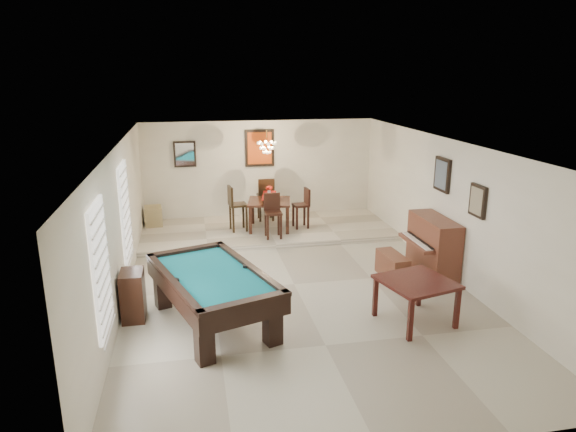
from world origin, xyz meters
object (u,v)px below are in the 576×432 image
object	(u,v)px
pool_table	(213,299)
chandelier	(267,143)
dining_chair_west	(238,208)
dining_table	(269,212)
apothecary_chest	(133,295)
dining_chair_east	(301,208)
square_table	(415,301)
dining_chair_south	(273,216)
flower_vase	(269,191)
upright_piano	(427,247)
piano_bench	(392,266)
dining_chair_north	(265,199)
corner_bench	(153,216)

from	to	relation	value
pool_table	chandelier	distance (m)	5.05
dining_chair_west	dining_table	bearing A→B (deg)	-99.17
apothecary_chest	dining_chair_east	distance (m)	5.35
square_table	dining_chair_south	distance (m)	4.54
dining_table	dining_chair_west	size ratio (longest dim) A/B	0.91
flower_vase	dining_chair_south	size ratio (longest dim) A/B	0.24
upright_piano	square_table	bearing A→B (deg)	-119.96
dining_table	dining_chair_east	world-z (taller)	dining_chair_east
dining_chair_south	dining_chair_east	xyz separation A→B (m)	(0.79, 0.67, -0.02)
square_table	piano_bench	bearing A→B (deg)	78.99
dining_chair_west	chandelier	xyz separation A→B (m)	(0.71, 0.03, 1.53)
flower_vase	dining_chair_north	bearing A→B (deg)	88.21
dining_chair_south	dining_chair_west	size ratio (longest dim) A/B	0.93
upright_piano	dining_chair_north	world-z (taller)	dining_chair_north
apothecary_chest	flower_vase	bearing A→B (deg)	54.88
pool_table	dining_chair_east	distance (m)	4.98
square_table	dining_chair_west	xyz separation A→B (m)	(-2.27, 4.98, 0.31)
piano_bench	dining_chair_south	world-z (taller)	dining_chair_south
piano_bench	dining_chair_north	bearing A→B (deg)	114.82
apothecary_chest	dining_chair_north	bearing A→B (deg)	59.36
apothecary_chest	dining_chair_south	world-z (taller)	dining_chair_south
apothecary_chest	corner_bench	bearing A→B (deg)	89.56
dining_table	dining_chair_south	xyz separation A→B (m)	(-0.02, -0.71, 0.10)
apothecary_chest	corner_bench	size ratio (longest dim) A/B	1.54
pool_table	chandelier	bearing A→B (deg)	52.36
upright_piano	corner_bench	bearing A→B (deg)	143.13
dining_chair_south	corner_bench	distance (m)	3.18
apothecary_chest	dining_chair_west	xyz separation A→B (m)	(2.07, 4.02, 0.27)
dining_chair_south	dining_chair_north	world-z (taller)	dining_chair_north
dining_chair_east	corner_bench	bearing A→B (deg)	-110.23
pool_table	upright_piano	xyz separation A→B (m)	(4.14, 1.27, 0.15)
upright_piano	dining_chair_west	xyz separation A→B (m)	(-3.31, 3.18, 0.10)
flower_vase	chandelier	size ratio (longest dim) A/B	0.41
piano_bench	dining_chair_south	size ratio (longest dim) A/B	0.83
pool_table	dining_chair_east	world-z (taller)	dining_chair_east
pool_table	piano_bench	size ratio (longest dim) A/B	2.94
dining_chair_south	chandelier	world-z (taller)	chandelier
dining_table	dining_chair_east	bearing A→B (deg)	-3.06
pool_table	upright_piano	bearing A→B (deg)	-1.61
dining_chair_north	flower_vase	bearing A→B (deg)	87.95
dining_chair_south	dining_table	bearing A→B (deg)	88.10
square_table	flower_vase	xyz separation A→B (m)	(-1.52, 4.97, 0.72)
apothecary_chest	dining_chair_south	distance (m)	4.33
dining_chair_south	dining_chair_east	size ratio (longest dim) A/B	1.05
square_table	piano_bench	xyz separation A→B (m)	(0.34, 1.77, -0.12)
corner_bench	chandelier	world-z (taller)	chandelier
pool_table	dining_chair_south	xyz separation A→B (m)	(1.56, 3.72, 0.21)
apothecary_chest	flower_vase	xyz separation A→B (m)	(2.82, 4.01, 0.67)
apothecary_chest	dining_chair_west	world-z (taller)	dining_chair_west
upright_piano	dining_chair_east	size ratio (longest dim) A/B	1.40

